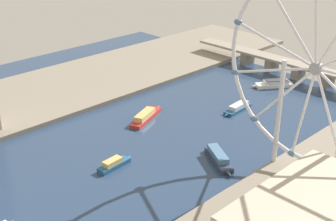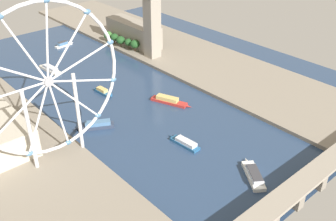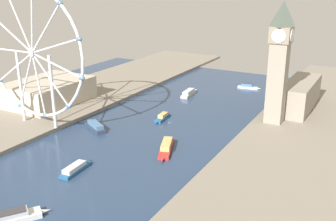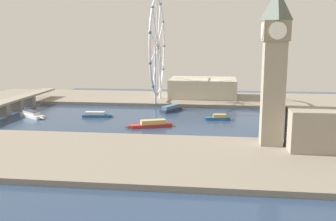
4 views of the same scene
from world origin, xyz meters
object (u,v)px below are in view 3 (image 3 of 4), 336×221
riverside_hall (48,92)px  tour_boat_2 (166,147)px  ferris_wheel (32,54)px  tour_boat_1 (76,168)px  tour_boat_4 (189,93)px  parliament_block (300,95)px  clock_tower (279,61)px  tour_boat_5 (162,117)px  tour_boat_3 (11,217)px  tour_boat_0 (248,86)px  tour_boat_6 (95,126)px

riverside_hall → tour_boat_2: size_ratio=1.98×
ferris_wheel → tour_boat_1: bearing=150.0°
ferris_wheel → tour_boat_4: size_ratio=3.10×
parliament_block → tour_boat_4: bearing=0.9°
tour_boat_2 → clock_tower: bearing=126.7°
tour_boat_1 → parliament_block: bearing=-31.3°
tour_boat_5 → tour_boat_3: bearing=-1.7°
tour_boat_0 → tour_boat_1: bearing=-105.3°
parliament_block → tour_boat_6: 172.80m
parliament_block → tour_boat_0: 79.40m
tour_boat_2 → tour_boat_4: 131.58m
tour_boat_0 → riverside_hall: bearing=-141.9°
tour_boat_0 → tour_boat_5: size_ratio=1.08×
parliament_block → ferris_wheel: ferris_wheel is taller
riverside_hall → tour_boat_6: size_ratio=2.44×
tour_boat_0 → tour_boat_6: bearing=-118.7°
ferris_wheel → tour_boat_0: (-102.79, -185.44, -54.42)m
tour_boat_1 → tour_boat_5: (-0.16, -102.46, 0.04)m
riverside_hall → tour_boat_1: bearing=141.3°
riverside_hall → tour_boat_0: bearing=-134.2°
tour_boat_4 → tour_boat_6: 118.65m
parliament_block → tour_boat_4: 104.26m
parliament_block → tour_boat_0: (61.03, -49.23, -12.48)m
tour_boat_1 → tour_boat_3: 53.81m
tour_boat_3 → tour_boat_4: size_ratio=0.88×
parliament_block → tour_boat_0: parliament_block is taller
ferris_wheel → tour_boat_2: ferris_wheel is taller
riverside_hall → tour_boat_3: size_ratio=2.43×
tour_boat_1 → tour_boat_4: bearing=-0.2°
riverside_hall → tour_boat_0: (-137.38, -141.42, -10.67)m
clock_tower → tour_boat_0: clock_tower is taller
tour_boat_5 → riverside_hall: bearing=-85.7°
tour_boat_2 → tour_boat_5: bearing=-169.4°
clock_tower → parliament_block: (-9.68, -44.73, -35.51)m
tour_boat_2 → riverside_hall: bearing=-125.3°
parliament_block → tour_boat_3: (83.44, 231.29, -12.42)m
riverside_hall → tour_boat_3: 180.78m
tour_boat_1 → tour_boat_5: 102.46m
clock_tower → tour_boat_0: size_ratio=3.78×
ferris_wheel → riverside_hall: 71.05m
parliament_block → tour_boat_2: parliament_block is taller
parliament_block → tour_boat_6: (125.34, 118.31, -12.31)m
clock_tower → tour_boat_5: 99.53m
riverside_hall → tour_boat_3: riverside_hall is taller
tour_boat_1 → clock_tower: bearing=-35.7°
clock_tower → tour_boat_0: 117.34m
tour_boat_0 → tour_boat_3: size_ratio=0.83×
tour_boat_0 → tour_boat_1: size_ratio=0.88×
parliament_block → riverside_hall: bearing=24.9°
parliament_block → riverside_hall: 218.79m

